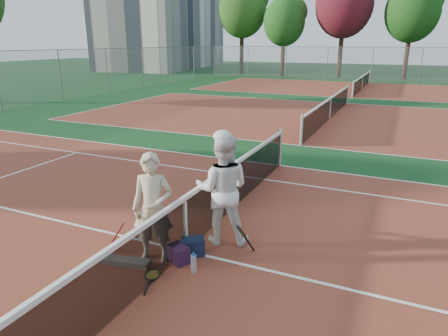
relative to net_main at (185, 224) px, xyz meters
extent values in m
plane|color=#103B18|center=(0.00, 0.00, -0.51)|extent=(130.00, 130.00, 0.00)
cube|color=brown|center=(0.00, 0.00, -0.51)|extent=(23.77, 10.97, 0.01)
cube|color=brown|center=(0.00, 13.50, -0.51)|extent=(23.77, 10.97, 0.01)
cube|color=brown|center=(0.00, 27.00, -0.51)|extent=(23.77, 10.97, 0.01)
cube|color=beige|center=(-28.00, 44.00, 6.99)|extent=(12.96, 23.18, 15.00)
imported|color=#C3B597|center=(-0.35, -0.41, 0.39)|extent=(0.77, 0.63, 1.81)
imported|color=white|center=(0.41, 0.61, 0.48)|extent=(1.14, 1.01, 1.98)
cube|color=black|center=(0.16, -0.04, -0.36)|extent=(0.46, 0.42, 0.30)
cube|color=black|center=(0.05, -0.35, -0.37)|extent=(0.42, 0.38, 0.29)
cube|color=#67625D|center=(-0.72, -0.78, -0.46)|extent=(0.90, 0.38, 0.09)
cylinder|color=silver|center=(0.43, -0.53, -0.36)|extent=(0.09, 0.09, 0.30)
cylinder|color=#382314|center=(-14.17, 37.68, 2.21)|extent=(0.44, 0.44, 5.44)
ellipsoid|color=#224F16|center=(-14.17, 37.68, 6.29)|extent=(5.23, 5.23, 6.02)
cylinder|color=#382314|center=(-9.14, 36.69, 1.65)|extent=(0.44, 0.44, 4.32)
ellipsoid|color=#184C15|center=(-9.14, 36.69, 4.89)|extent=(4.23, 4.23, 4.87)
cylinder|color=#382314|center=(-3.42, 37.53, 2.25)|extent=(0.44, 0.44, 5.53)
ellipsoid|color=#4F111D|center=(-3.42, 37.53, 6.40)|extent=(5.54, 5.54, 6.37)
cylinder|color=#382314|center=(2.71, 37.52, 1.93)|extent=(0.44, 0.44, 4.89)
ellipsoid|color=#144212|center=(2.71, 37.52, 5.60)|extent=(4.85, 4.85, 5.58)
camera|label=1|loc=(3.11, -5.29, 2.93)|focal=32.00mm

